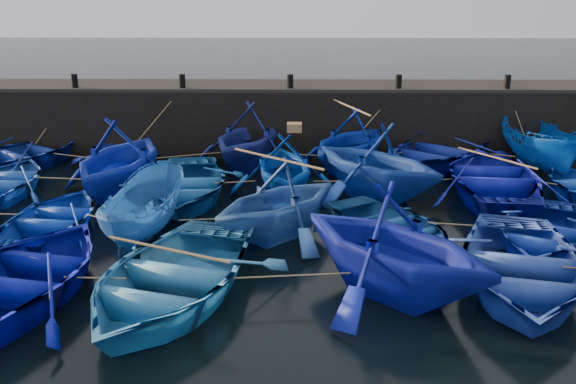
{
  "coord_description": "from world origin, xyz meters",
  "views": [
    {
      "loc": [
        0.21,
        -14.13,
        6.53
      ],
      "look_at": [
        0.0,
        3.2,
        0.7
      ],
      "focal_mm": 40.0,
      "sensor_mm": 36.0,
      "label": 1
    }
  ],
  "objects": [
    {
      "name": "boat_0",
      "position": [
        -9.6,
        7.97,
        0.52
      ],
      "size": [
        5.88,
        6.18,
        1.04
      ],
      "primitive_type": "imported",
      "rotation": [
        0.0,
        0.0,
        2.51
      ],
      "color": "navy",
      "rests_on": "ground"
    },
    {
      "name": "boat_18",
      "position": [
        6.44,
        0.91,
        0.47
      ],
      "size": [
        4.96,
        5.51,
        0.94
      ],
      "primitive_type": "imported",
      "rotation": [
        0.0,
        0.0,
        -0.48
      ],
      "color": "navy",
      "rests_on": "ground"
    },
    {
      "name": "boat_5",
      "position": [
        8.81,
        7.66,
        0.92
      ],
      "size": [
        2.4,
        4.94,
        1.84
      ],
      "primitive_type": "imported",
      "rotation": [
        0.0,
        0.0,
        0.13
      ],
      "color": "#0649AA",
      "rests_on": "ground"
    },
    {
      "name": "boat_6",
      "position": [
        -8.92,
        5.01,
        0.45
      ],
      "size": [
        3.2,
        4.42,
        0.91
      ],
      "primitive_type": "imported",
      "rotation": [
        0.0,
        0.0,
        3.16
      ],
      "color": "#1544A4",
      "rests_on": "ground"
    },
    {
      "name": "ground",
      "position": [
        0.0,
        0.0,
        0.0
      ],
      "size": [
        120.0,
        120.0,
        0.0
      ],
      "primitive_type": "plane",
      "color": "black",
      "rests_on": "ground"
    },
    {
      "name": "boat_17",
      "position": [
        2.71,
        1.22,
        0.44
      ],
      "size": [
        4.87,
        5.26,
        0.89
      ],
      "primitive_type": "imported",
      "rotation": [
        0.0,
        0.0,
        0.56
      ],
      "color": "navy",
      "rests_on": "ground"
    },
    {
      "name": "boat_16",
      "position": [
        -0.25,
        1.5,
        1.07
      ],
      "size": [
        5.34,
        5.32,
        2.13
      ],
      "primitive_type": "imported",
      "rotation": [
        0.0,
        0.0,
        -0.81
      ],
      "color": "#245097",
      "rests_on": "ground"
    },
    {
      "name": "bollard_3",
      "position": [
        4.0,
        9.6,
        2.87
      ],
      "size": [
        0.24,
        0.24,
        0.5
      ],
      "primitive_type": "cylinder",
      "color": "black",
      "rests_on": "quay_top"
    },
    {
      "name": "boat_4",
      "position": [
        5.36,
        8.37,
        0.59
      ],
      "size": [
        6.82,
        7.02,
        1.19
      ],
      "primitive_type": "imported",
      "rotation": [
        0.0,
        0.0,
        -0.7
      ],
      "color": "navy",
      "rests_on": "ground"
    },
    {
      "name": "boat_22",
      "position": [
        -2.42,
        -2.07,
        0.6
      ],
      "size": [
        5.55,
        6.67,
        1.19
      ],
      "primitive_type": "imported",
      "rotation": [
        0.0,
        0.0,
        -0.28
      ],
      "color": "#2D77C6",
      "rests_on": "ground"
    },
    {
      "name": "bollard_0",
      "position": [
        -8.0,
        9.6,
        2.87
      ],
      "size": [
        0.24,
        0.24,
        0.5
      ],
      "primitive_type": "cylinder",
      "color": "black",
      "rests_on": "quay_top"
    },
    {
      "name": "boat_11",
      "position": [
        6.41,
        5.04,
        0.6
      ],
      "size": [
        4.68,
        6.15,
        1.2
      ],
      "primitive_type": "imported",
      "rotation": [
        0.0,
        0.0,
        3.04
      ],
      "color": "#070E8C",
      "rests_on": "ground"
    },
    {
      "name": "boat_3",
      "position": [
        2.12,
        7.65,
        1.13
      ],
      "size": [
        5.46,
        5.61,
        2.25
      ],
      "primitive_type": "imported",
      "rotation": [
        0.0,
        0.0,
        -0.6
      ],
      "color": "#082ABB",
      "rests_on": "ground"
    },
    {
      "name": "boat_8",
      "position": [
        -3.17,
        4.45,
        0.54
      ],
      "size": [
        4.08,
        5.45,
        1.08
      ],
      "primitive_type": "imported",
      "rotation": [
        0.0,
        0.0,
        0.07
      ],
      "color": "#195DA9",
      "rests_on": "ground"
    },
    {
      "name": "boat_7",
      "position": [
        -5.18,
        4.76,
        1.28
      ],
      "size": [
        4.94,
        5.5,
        2.57
      ],
      "primitive_type": "imported",
      "rotation": [
        0.0,
        0.0,
        2.98
      ],
      "color": "#0B2197",
      "rests_on": "ground"
    },
    {
      "name": "boat_14",
      "position": [
        -6.21,
        1.69,
        0.44
      ],
      "size": [
        3.4,
        4.49,
        0.88
      ],
      "primitive_type": "imported",
      "rotation": [
        0.0,
        0.0,
        3.05
      ],
      "color": "#0A32B1",
      "rests_on": "ground"
    },
    {
      "name": "wooden_crate",
      "position": [
        0.17,
        4.71,
        2.24
      ],
      "size": [
        0.44,
        0.37,
        0.26
      ],
      "primitive_type": "cube",
      "color": "olive",
      "rests_on": "boat_9"
    },
    {
      "name": "boat_15",
      "position": [
        -3.71,
        1.32,
        0.81
      ],
      "size": [
        2.08,
        4.33,
        1.61
      ],
      "primitive_type": "imported",
      "rotation": [
        0.0,
        0.0,
        3.01
      ],
      "color": "#215796",
      "rests_on": "ground"
    },
    {
      "name": "boat_23",
      "position": [
        2.29,
        -1.75,
        1.25
      ],
      "size": [
        6.29,
        6.26,
        2.51
      ],
      "primitive_type": "imported",
      "rotation": [
        0.0,
        0.0,
        0.81
      ],
      "color": "#0C1A9B",
      "rests_on": "ground"
    },
    {
      "name": "bollard_2",
      "position": [
        0.0,
        9.6,
        2.87
      ],
      "size": [
        0.24,
        0.24,
        0.5
      ],
      "primitive_type": "cylinder",
      "color": "black",
      "rests_on": "quay_top"
    },
    {
      "name": "boat_10",
      "position": [
        2.71,
        4.71,
        1.22
      ],
      "size": [
        6.1,
        6.09,
        2.44
      ],
      "primitive_type": "imported",
      "rotation": [
        0.0,
        0.0,
        3.94
      ],
      "color": "navy",
      "rests_on": "ground"
    },
    {
      "name": "loose_oars",
      "position": [
        1.46,
        3.03,
        1.72
      ],
      "size": [
        11.08,
        11.8,
        1.12
      ],
      "color": "#99724C",
      "rests_on": "ground"
    },
    {
      "name": "boat_9",
      "position": [
        -0.13,
        4.71,
        1.06
      ],
      "size": [
        3.81,
        4.31,
        2.11
      ],
      "primitive_type": "imported",
      "rotation": [
        0.0,
        0.0,
        3.23
      ],
      "color": "#0039A2",
      "rests_on": "ground"
    },
    {
      "name": "mooring_ropes",
      "position": [
        -0.01,
        5.16,
        0.88
      ],
      "size": [
        18.45,
        11.68,
        2.1
      ],
      "color": "tan",
      "rests_on": "ground"
    },
    {
      "name": "boat_2",
      "position": [
        -1.51,
        8.08,
        1.18
      ],
      "size": [
        5.06,
        5.46,
        2.36
      ],
      "primitive_type": "imported",
      "rotation": [
        0.0,
        0.0,
        -0.32
      ],
      "color": "navy",
      "rests_on": "ground"
    },
    {
      "name": "quay_top",
      "position": [
        0.0,
        10.5,
        2.56
      ],
      "size": [
        26.0,
        2.5,
        0.12
      ],
      "primitive_type": "cube",
      "color": "black",
      "rests_on": "quay_wall"
    },
    {
      "name": "quay_wall",
      "position": [
        0.0,
        10.5,
        1.25
      ],
      "size": [
        26.0,
        2.5,
        2.5
      ],
      "primitive_type": "cube",
      "color": "black",
      "rests_on": "ground"
    },
    {
      "name": "boat_24",
      "position": [
        5.12,
        -1.39,
        0.58
      ],
      "size": [
        5.16,
        6.36,
        1.16
      ],
      "primitive_type": "imported",
      "rotation": [
        0.0,
        0.0,
        -0.23
      ],
      "color": "#2442A0",
      "rests_on": "ground"
    },
    {
      "name": "boat_1",
      "position": [
        -5.81,
        7.2,
        0.47
      ],
      "size": [
        4.77,
        5.45,
        0.94
      ],
      "primitive_type": "imported",
      "rotation": [
        0.0,
        0.0,
        0.4
      ],
      "color": "navy",
      "rests_on": "ground"
    },
    {
      "name": "boat_21",
      "position": [
        -5.54,
        -2.02,
        0.57
      ],
      "size": [
        5.07,
        6.27,
        1.15
      ],
      "primitive_type": "imported",
      "rotation": [
        0.0,
        0.0,
        2.92
      ],
      "color": "#00067D",
      "rests_on": "ground"
    },
    {
      "name": "bollard_1",
      "position": [
        -4.0,
        9.6,
        2.87
      ],
      "size": [
        0.24,
        0.24,
        0.5
      ],
      "primitive_type": "cylinder",
      "color": "black",
      "rests_on": "quay_top"
    },
    {
      "name": "bollard_4",
      "position": [
        8.0,
        9.6,
        2.87
      ],
      "size": [
        0.24,
        0.24,
        0.5
      ],
      "primitive_type": "cylinder",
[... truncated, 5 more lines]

